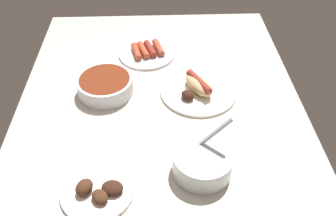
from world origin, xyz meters
TOP-DOWN VIEW (x-y plane):
  - ground_plane at (0.00, 0.00)cm, footprint 120.00×90.00cm
  - bowl_coleslaw at (-24.70, -10.31)cm, footprint 15.66×15.66cm
  - bowl_chili at (8.70, 17.66)cm, footprint 18.09×18.09cm
  - plate_grilled_meat at (-30.60, 16.24)cm, footprint 18.53×18.53cm
  - plate_sausages at (29.99, 4.31)cm, footprint 20.80×20.80cm
  - plate_hotdog_assembled at (7.15, -12.49)cm, footprint 25.01×25.01cm

SIDE VIEW (x-z plane):
  - ground_plane at x=0.00cm, z-range -3.00..0.00cm
  - plate_grilled_meat at x=-30.60cm, z-range -1.00..3.12cm
  - plate_sausages at x=29.99cm, z-range -0.64..2.78cm
  - plate_hotdog_assembled at x=7.15cm, z-range -1.15..4.46cm
  - bowl_chili at x=8.70cm, z-range 0.25..5.76cm
  - bowl_coleslaw at x=-24.70cm, z-range -4.38..11.55cm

